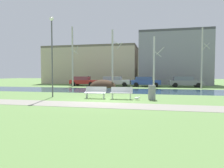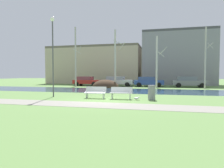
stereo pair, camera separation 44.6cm
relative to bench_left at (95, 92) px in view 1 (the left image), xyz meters
The scene contains 19 objects.
ground_plane 9.03m from the bench_left, 83.69° to the left, with size 120.00×120.00×0.00m, color #5B7F42.
paved_path_strip 3.29m from the bench_left, 72.31° to the right, with size 60.00×2.14×0.01m, color gray.
river_band 7.50m from the bench_left, 82.39° to the left, with size 80.00×6.80×0.01m, color #284256.
soil_mound 12.72m from the bench_left, 102.53° to the left, with size 3.70×3.04×2.15m, color #423021.
bench_left is the anchor object (origin of this frame).
bench_right 1.98m from the bench_left, ahead, with size 1.62×0.61×0.87m.
trash_bin 4.15m from the bench_left, ahead, with size 0.54×0.54×1.03m.
seagull 3.19m from the bench_left, ahead, with size 0.44×0.16×0.26m.
streetlamp 5.12m from the bench_left, behind, with size 0.32×0.32×6.31m.
birch_far_left 15.63m from the bench_left, 119.73° to the left, with size 1.06×1.84×8.71m.
birch_left 13.52m from the bench_left, 96.47° to the left, with size 1.60×2.40×7.97m.
birch_center_left 13.89m from the bench_left, 72.09° to the left, with size 1.44×2.27×6.80m.
birch_center 16.10m from the bench_left, 50.87° to the left, with size 0.96×1.68×7.53m.
parked_van_nearest_red 16.74m from the bench_left, 113.60° to the left, with size 4.22×2.12×1.47m.
parked_sedan_second_silver 15.56m from the bench_left, 96.45° to the left, with size 4.73×2.20×1.47m.
parked_hatch_third_blue 15.61m from the bench_left, 79.16° to the left, with size 4.23×2.16×1.44m.
parked_wagon_fourth_grey 17.59m from the bench_left, 61.32° to the left, with size 4.58×2.01×1.49m.
building_beige_block 25.36m from the bench_left, 108.72° to the left, with size 17.81×7.49×7.16m.
building_grey_warehouse 25.17m from the bench_left, 72.60° to the left, with size 11.82×8.32×9.18m.
Camera 1 is at (3.44, -13.36, 1.80)m, focal length 32.23 mm.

